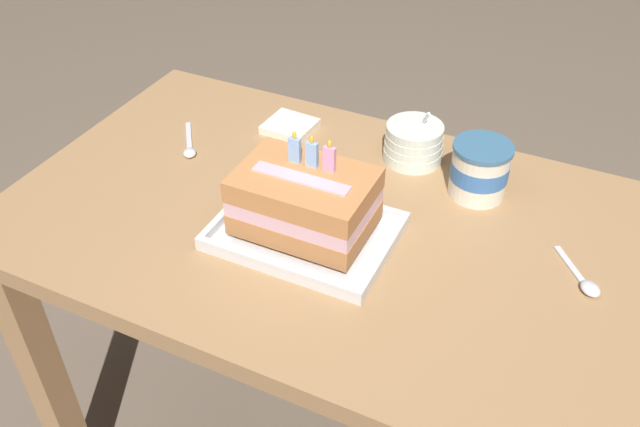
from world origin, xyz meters
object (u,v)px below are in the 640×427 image
birthday_cake (305,201)px  ice_cream_tub (480,170)px  napkin_pile (290,126)px  bowl_stack (414,143)px  foil_tray (305,233)px  serving_spoon_by_bowls (189,149)px  serving_spoon_near_tray (587,285)px

birthday_cake → ice_cream_tub: birthday_cake is taller
napkin_pile → bowl_stack: bearing=1.8°
foil_tray → bowl_stack: size_ratio=2.58×
birthday_cake → napkin_pile: (-0.18, 0.29, -0.07)m
ice_cream_tub → foil_tray: bearing=-132.8°
bowl_stack → napkin_pile: (-0.26, -0.01, -0.03)m
foil_tray → serving_spoon_by_bowls: (-0.32, 0.13, -0.00)m
birthday_cake → ice_cream_tub: bearing=47.1°
bowl_stack → napkin_pile: 0.26m
birthday_cake → serving_spoon_near_tray: bearing=10.1°
serving_spoon_by_bowls → foil_tray: bearing=-22.5°
birthday_cake → serving_spoon_by_bowls: 0.35m
bowl_stack → serving_spoon_by_bowls: size_ratio=0.94×
bowl_stack → birthday_cake: bearing=-105.8°
serving_spoon_near_tray → bowl_stack: bearing=148.8°
birthday_cake → foil_tray: bearing=-90.0°
bowl_stack → napkin_pile: bearing=-178.2°
ice_cream_tub → serving_spoon_by_bowls: 0.55m
ice_cream_tub → napkin_pile: bearing=173.5°
ice_cream_tub → serving_spoon_by_bowls: (-0.54, -0.11, -0.05)m
napkin_pile → serving_spoon_near_tray: bearing=-18.6°
ice_cream_tub → serving_spoon_by_bowls: ice_cream_tub is taller
serving_spoon_by_bowls → napkin_pile: size_ratio=1.20×
birthday_cake → serving_spoon_by_bowls: birthday_cake is taller
ice_cream_tub → napkin_pile: (-0.40, 0.05, -0.04)m
foil_tray → birthday_cake: (-0.00, 0.00, 0.07)m
bowl_stack → ice_cream_tub: bowl_stack is taller
ice_cream_tub → napkin_pile: ice_cream_tub is taller
serving_spoon_near_tray → napkin_pile: size_ratio=1.07×
foil_tray → napkin_pile: 0.34m
serving_spoon_near_tray → serving_spoon_by_bowls: size_ratio=0.89×
ice_cream_tub → birthday_cake: bearing=-132.9°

